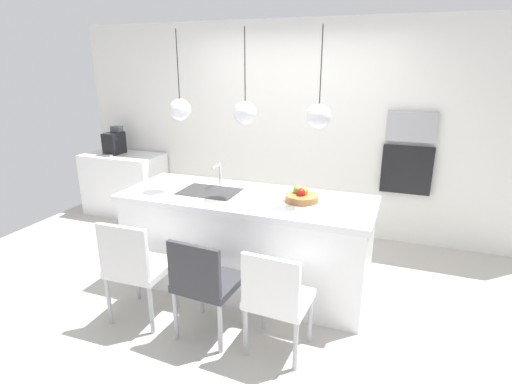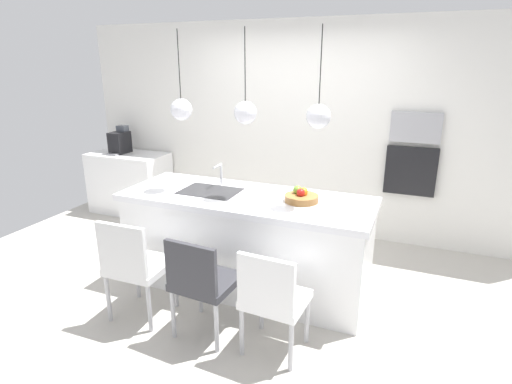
{
  "view_description": "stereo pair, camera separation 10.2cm",
  "coord_description": "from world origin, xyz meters",
  "px_view_note": "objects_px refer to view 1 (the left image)",
  "views": [
    {
      "loc": [
        1.36,
        -3.33,
        2.12
      ],
      "look_at": [
        0.1,
        0.0,
        0.98
      ],
      "focal_mm": 28.73,
      "sensor_mm": 36.0,
      "label": 1
    },
    {
      "loc": [
        1.45,
        -3.3,
        2.12
      ],
      "look_at": [
        0.1,
        0.0,
        0.98
      ],
      "focal_mm": 28.73,
      "sensor_mm": 36.0,
      "label": 2
    }
  ],
  "objects_px": {
    "oven": "(407,170)",
    "chair_middle": "(205,281)",
    "coffee_machine": "(114,142)",
    "chair_near": "(136,265)",
    "chair_far": "(276,297)",
    "fruit_bowl": "(302,196)",
    "microwave": "(412,127)"
  },
  "relations": [
    {
      "from": "coffee_machine",
      "to": "microwave",
      "type": "distance_m",
      "value": 3.92
    },
    {
      "from": "coffee_machine",
      "to": "chair_middle",
      "type": "xyz_separation_m",
      "value": [
        2.51,
        -2.13,
        -0.53
      ]
    },
    {
      "from": "fruit_bowl",
      "to": "coffee_machine",
      "type": "xyz_separation_m",
      "value": [
        -3.03,
        1.24,
        0.06
      ]
    },
    {
      "from": "oven",
      "to": "chair_middle",
      "type": "height_order",
      "value": "oven"
    },
    {
      "from": "fruit_bowl",
      "to": "chair_middle",
      "type": "relative_size",
      "value": 0.35
    },
    {
      "from": "coffee_machine",
      "to": "chair_far",
      "type": "relative_size",
      "value": 0.44
    },
    {
      "from": "fruit_bowl",
      "to": "oven",
      "type": "height_order",
      "value": "oven"
    },
    {
      "from": "coffee_machine",
      "to": "chair_near",
      "type": "bearing_deg",
      "value": -48.73
    },
    {
      "from": "oven",
      "to": "chair_far",
      "type": "height_order",
      "value": "oven"
    },
    {
      "from": "chair_near",
      "to": "chair_far",
      "type": "bearing_deg",
      "value": 0.32
    },
    {
      "from": "fruit_bowl",
      "to": "chair_far",
      "type": "bearing_deg",
      "value": -86.2
    },
    {
      "from": "coffee_machine",
      "to": "chair_near",
      "type": "distance_m",
      "value": 2.89
    },
    {
      "from": "microwave",
      "to": "chair_far",
      "type": "distance_m",
      "value": 2.72
    },
    {
      "from": "oven",
      "to": "chair_near",
      "type": "xyz_separation_m",
      "value": [
        -2.01,
        -2.44,
        -0.4
      ]
    },
    {
      "from": "chair_far",
      "to": "microwave",
      "type": "bearing_deg",
      "value": 71.91
    },
    {
      "from": "microwave",
      "to": "chair_middle",
      "type": "xyz_separation_m",
      "value": [
        -1.38,
        -2.43,
        -0.92
      ]
    },
    {
      "from": "microwave",
      "to": "fruit_bowl",
      "type": "bearing_deg",
      "value": -119.05
    },
    {
      "from": "microwave",
      "to": "chair_middle",
      "type": "relative_size",
      "value": 0.63
    },
    {
      "from": "chair_middle",
      "to": "fruit_bowl",
      "type": "bearing_deg",
      "value": 59.76
    },
    {
      "from": "chair_near",
      "to": "chair_middle",
      "type": "height_order",
      "value": "chair_near"
    },
    {
      "from": "oven",
      "to": "microwave",
      "type": "bearing_deg",
      "value": 0.0
    },
    {
      "from": "chair_near",
      "to": "chair_far",
      "type": "height_order",
      "value": "chair_near"
    },
    {
      "from": "fruit_bowl",
      "to": "chair_near",
      "type": "bearing_deg",
      "value": -142.02
    },
    {
      "from": "coffee_machine",
      "to": "oven",
      "type": "xyz_separation_m",
      "value": [
        3.89,
        0.3,
        -0.11
      ]
    },
    {
      "from": "chair_near",
      "to": "coffee_machine",
      "type": "bearing_deg",
      "value": 131.27
    },
    {
      "from": "chair_near",
      "to": "chair_middle",
      "type": "distance_m",
      "value": 0.63
    },
    {
      "from": "microwave",
      "to": "chair_far",
      "type": "bearing_deg",
      "value": -108.09
    },
    {
      "from": "chair_middle",
      "to": "chair_far",
      "type": "distance_m",
      "value": 0.58
    },
    {
      "from": "fruit_bowl",
      "to": "chair_far",
      "type": "relative_size",
      "value": 0.35
    },
    {
      "from": "coffee_machine",
      "to": "chair_far",
      "type": "xyz_separation_m",
      "value": [
        3.09,
        -2.13,
        -0.54
      ]
    },
    {
      "from": "fruit_bowl",
      "to": "chair_near",
      "type": "xyz_separation_m",
      "value": [
        -1.15,
        -0.9,
        -0.45
      ]
    },
    {
      "from": "fruit_bowl",
      "to": "chair_far",
      "type": "height_order",
      "value": "fruit_bowl"
    }
  ]
}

